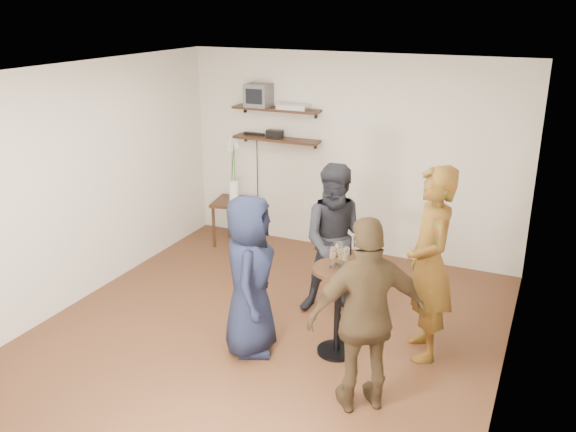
% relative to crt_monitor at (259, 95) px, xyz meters
% --- Properties ---
extents(room, '(4.58, 5.08, 2.68)m').
position_rel_crt_monitor_xyz_m(room, '(1.25, -2.38, -0.72)').
color(room, '#482517').
rests_on(room, ground).
extents(shelf_upper, '(1.20, 0.25, 0.04)m').
position_rel_crt_monitor_xyz_m(shelf_upper, '(0.25, 0.00, -0.17)').
color(shelf_upper, black).
rests_on(shelf_upper, room).
extents(shelf_lower, '(1.20, 0.25, 0.04)m').
position_rel_crt_monitor_xyz_m(shelf_lower, '(0.25, 0.00, -0.57)').
color(shelf_lower, black).
rests_on(shelf_lower, room).
extents(crt_monitor, '(0.32, 0.30, 0.30)m').
position_rel_crt_monitor_xyz_m(crt_monitor, '(0.00, 0.00, 0.00)').
color(crt_monitor, '#59595B').
rests_on(crt_monitor, shelf_upper).
extents(dvd_deck, '(0.40, 0.24, 0.06)m').
position_rel_crt_monitor_xyz_m(dvd_deck, '(0.50, 0.00, -0.12)').
color(dvd_deck, silver).
rests_on(dvd_deck, shelf_upper).
extents(radio, '(0.22, 0.10, 0.10)m').
position_rel_crt_monitor_xyz_m(radio, '(0.22, 0.00, -0.50)').
color(radio, black).
rests_on(radio, shelf_lower).
extents(power_strip, '(0.30, 0.05, 0.03)m').
position_rel_crt_monitor_xyz_m(power_strip, '(-0.11, 0.05, -0.54)').
color(power_strip, black).
rests_on(power_strip, shelf_lower).
extents(side_table, '(0.61, 0.61, 0.63)m').
position_rel_crt_monitor_xyz_m(side_table, '(-0.21, -0.37, -1.49)').
color(side_table, black).
rests_on(side_table, room).
extents(vase_lilies, '(0.19, 0.19, 0.89)m').
position_rel_crt_monitor_xyz_m(vase_lilies, '(-0.22, -0.37, -1.10)').
color(vase_lilies, white).
rests_on(vase_lilies, side_table).
extents(drinks_table, '(0.49, 0.49, 0.89)m').
position_rel_crt_monitor_xyz_m(drinks_table, '(2.02, -2.38, -1.45)').
color(drinks_table, black).
rests_on(drinks_table, room).
extents(wine_glass_fl, '(0.06, 0.06, 0.19)m').
position_rel_crt_monitor_xyz_m(wine_glass_fl, '(1.96, -2.40, -1.00)').
color(wine_glass_fl, silver).
rests_on(wine_glass_fl, drinks_table).
extents(wine_glass_fr, '(0.07, 0.07, 0.22)m').
position_rel_crt_monitor_xyz_m(wine_glass_fr, '(2.08, -2.40, -0.98)').
color(wine_glass_fr, silver).
rests_on(wine_glass_fr, drinks_table).
extents(wine_glass_bl, '(0.07, 0.07, 0.21)m').
position_rel_crt_monitor_xyz_m(wine_glass_bl, '(1.99, -2.32, -0.98)').
color(wine_glass_bl, silver).
rests_on(wine_glass_bl, drinks_table).
extents(wine_glass_br, '(0.07, 0.07, 0.20)m').
position_rel_crt_monitor_xyz_m(wine_glass_br, '(2.03, -2.38, -0.99)').
color(wine_glass_br, silver).
rests_on(wine_glass_br, drinks_table).
extents(person_plaid, '(0.68, 0.80, 1.85)m').
position_rel_crt_monitor_xyz_m(person_plaid, '(2.77, -2.04, -1.09)').
color(person_plaid, '#A32412').
rests_on(person_plaid, room).
extents(person_dark, '(0.97, 0.86, 1.65)m').
position_rel_crt_monitor_xyz_m(person_dark, '(1.73, -1.61, -1.19)').
color(person_dark, black).
rests_on(person_dark, room).
extents(person_navy, '(0.73, 0.89, 1.56)m').
position_rel_crt_monitor_xyz_m(person_navy, '(1.24, -2.67, -1.24)').
color(person_navy, black).
rests_on(person_navy, room).
extents(person_brown, '(1.03, 0.90, 1.66)m').
position_rel_crt_monitor_xyz_m(person_brown, '(2.50, -3.05, -1.19)').
color(person_brown, '#402F1B').
rests_on(person_brown, room).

